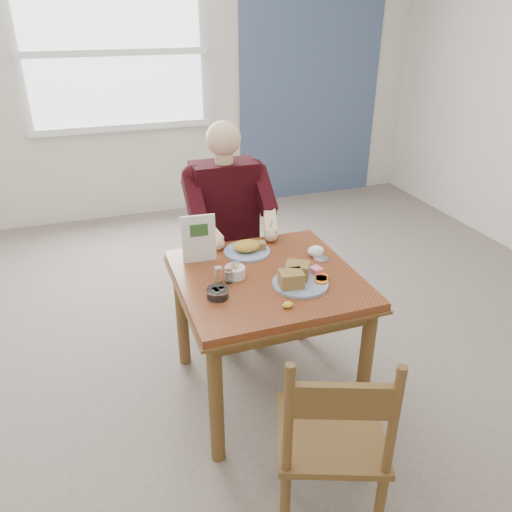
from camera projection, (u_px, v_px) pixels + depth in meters
name	position (u px, v px, depth m)	size (l,w,h in m)	color
floor	(266.00, 388.00, 2.90)	(6.00, 6.00, 0.00)	#655B51
wall_back	(160.00, 73.00, 4.80)	(5.50, 5.50, 0.00)	beige
accent_panel	(312.00, 68.00, 5.25)	(1.60, 0.02, 2.80)	#415478
lemon_wedge	(288.00, 305.00, 2.28)	(0.05, 0.04, 0.03)	gold
napkin	(316.00, 251.00, 2.74)	(0.09, 0.08, 0.06)	white
metal_dish	(321.00, 259.00, 2.71)	(0.09, 0.09, 0.01)	silver
window	(115.00, 53.00, 4.56)	(1.72, 0.04, 1.42)	white
table	(267.00, 293.00, 2.61)	(0.92, 0.92, 0.75)	brown
chair_far	(225.00, 256.00, 3.35)	(0.42, 0.42, 0.95)	brown
chair_near	(332.00, 440.00, 1.93)	(0.54, 0.54, 0.95)	brown
diner	(228.00, 215.00, 3.13)	(0.53, 0.56, 1.39)	gray
near_plate	(298.00, 278.00, 2.46)	(0.34, 0.34, 0.09)	white
far_plate	(248.00, 248.00, 2.78)	(0.31, 0.31, 0.07)	white
caddy	(235.00, 272.00, 2.53)	(0.14, 0.14, 0.08)	white
shakers	(224.00, 275.00, 2.46)	(0.10, 0.06, 0.09)	white
creamer	(218.00, 293.00, 2.35)	(0.14, 0.14, 0.05)	white
menu	(199.00, 239.00, 2.63)	(0.18, 0.03, 0.27)	white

